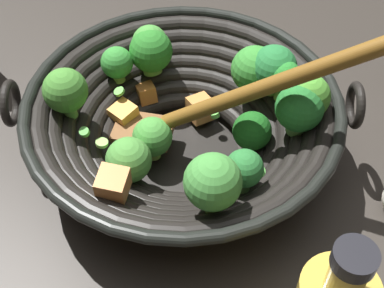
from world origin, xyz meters
TOP-DOWN VIEW (x-y plane):
  - ground_plane at (0.00, 0.00)m, footprint 4.00×4.00m
  - wok at (-0.00, -0.00)m, footprint 0.42×0.36m

SIDE VIEW (x-z plane):
  - ground_plane at x=0.00m, z-range 0.00..0.00m
  - wok at x=0.00m, z-range -0.05..0.18m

